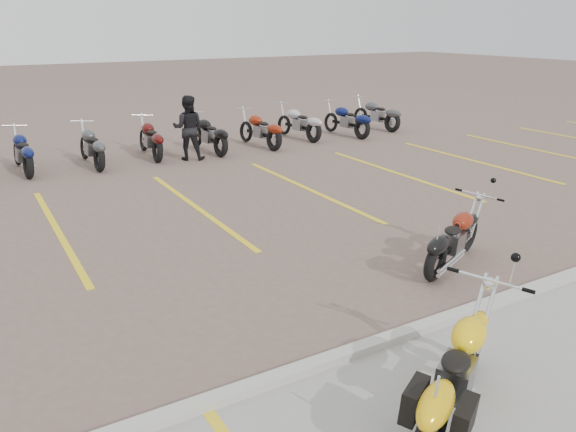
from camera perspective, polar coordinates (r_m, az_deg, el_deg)
name	(u,v)px	position (r m, az deg, el deg)	size (l,w,h in m)	color
ground	(298,281)	(8.31, 1.07, -6.62)	(100.00, 100.00, 0.00)	#705A50
curb	(387,340)	(6.86, 10.02, -12.32)	(60.00, 0.18, 0.12)	#ADAAA3
parking_stripes	(197,208)	(11.66, -9.24, 0.85)	(38.00, 5.50, 0.01)	yellow
yellow_cruiser	(451,378)	(5.68, 16.25, -15.53)	(1.97, 1.19, 0.90)	black
flame_cruiser	(451,242)	(8.99, 16.25, -2.59)	(1.86, 0.87, 0.81)	black
person_b	(188,128)	(15.71, -10.11, 8.80)	(0.85, 0.66, 1.76)	black
bg_bike_row	(149,138)	(16.27, -13.93, 7.72)	(17.20, 2.02, 1.10)	black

